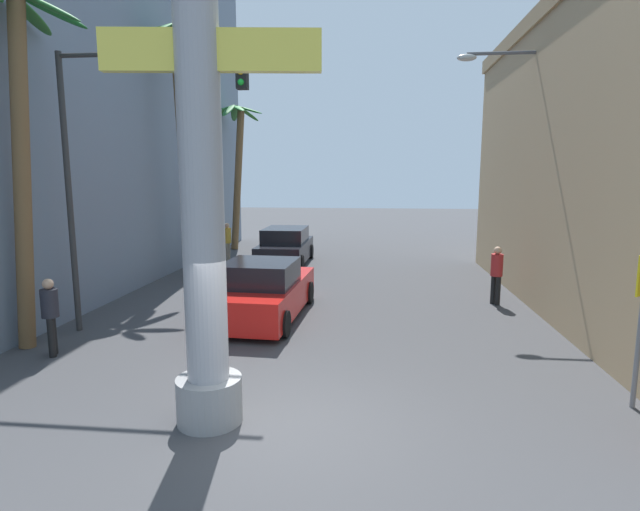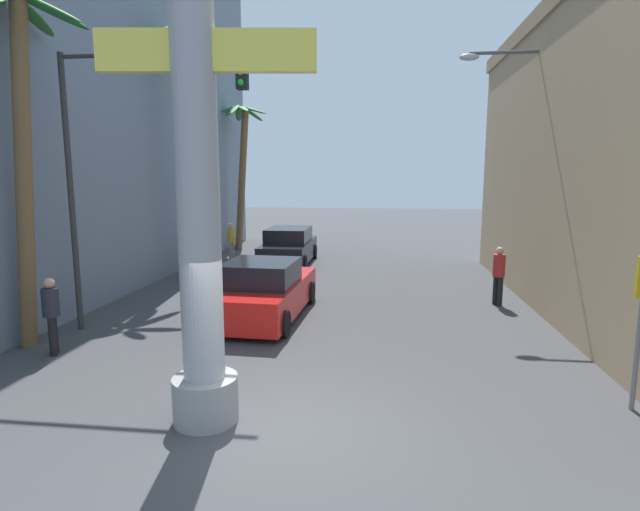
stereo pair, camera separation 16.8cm
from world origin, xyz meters
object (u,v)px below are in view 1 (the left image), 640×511
object	(u,v)px
pedestrian_mid_right	(497,271)
palm_tree_near_left	(16,117)
street_lamp	(522,152)
palm_tree_far_left	(237,157)
palm_tree_mid_left	(180,114)
pedestrian_far_left	(227,239)
traffic_light_mast	(125,141)
car_lead	(263,292)
neon_sign_pole	(197,46)
pedestrian_curb_left	(50,311)
car_far	(286,247)

from	to	relation	value
pedestrian_mid_right	palm_tree_near_left	bearing A→B (deg)	-156.46
street_lamp	pedestrian_mid_right	distance (m)	3.54
palm_tree_far_left	palm_tree_mid_left	bearing A→B (deg)	-89.08
palm_tree_far_left	street_lamp	bearing A→B (deg)	-41.17
pedestrian_far_left	traffic_light_mast	bearing A→B (deg)	-85.61
car_lead	palm_tree_near_left	size ratio (longest dim) A/B	0.62
street_lamp	palm_tree_far_left	xyz separation A→B (m)	(-11.23, 9.83, 0.30)
traffic_light_mast	pedestrian_far_left	size ratio (longest dim) A/B	3.84
neon_sign_pole	street_lamp	size ratio (longest dim) A/B	1.46
street_lamp	traffic_light_mast	bearing A→B (deg)	-156.58
palm_tree_far_left	pedestrian_mid_right	bearing A→B (deg)	-44.77
palm_tree_near_left	pedestrian_far_left	bearing A→B (deg)	85.25
palm_tree_near_left	palm_tree_mid_left	distance (m)	7.67
palm_tree_mid_left	pedestrian_mid_right	xyz separation A→B (m)	(10.43, -2.80, -4.88)
pedestrian_mid_right	pedestrian_curb_left	distance (m)	11.53
neon_sign_pole	car_lead	bearing A→B (deg)	94.38
car_lead	pedestrian_mid_right	world-z (taller)	pedestrian_mid_right
neon_sign_pole	pedestrian_mid_right	distance (m)	10.80
pedestrian_curb_left	car_lead	bearing A→B (deg)	41.05
traffic_light_mast	palm_tree_mid_left	size ratio (longest dim) A/B	0.73
neon_sign_pole	palm_tree_mid_left	world-z (taller)	neon_sign_pole
car_far	pedestrian_mid_right	world-z (taller)	pedestrian_mid_right
traffic_light_mast	palm_tree_mid_left	distance (m)	6.71
car_lead	pedestrian_far_left	xyz separation A→B (m)	(-3.58, 8.82, 0.28)
palm_tree_far_left	pedestrian_far_left	distance (m)	5.31
car_lead	palm_tree_near_left	xyz separation A→B (m)	(-4.54, -2.69, 4.22)
car_far	palm_tree_near_left	world-z (taller)	palm_tree_near_left
traffic_light_mast	palm_tree_mid_left	world-z (taller)	palm_tree_mid_left
pedestrian_mid_right	pedestrian_far_left	world-z (taller)	pedestrian_mid_right
pedestrian_mid_right	pedestrian_curb_left	bearing A→B (deg)	-152.26
car_far	palm_tree_near_left	size ratio (longest dim) A/B	0.61
neon_sign_pole	car_far	size ratio (longest dim) A/B	2.33
traffic_light_mast	pedestrian_far_left	bearing A→B (deg)	94.39
palm_tree_near_left	palm_tree_far_left	bearing A→B (deg)	88.35
car_lead	palm_tree_mid_left	bearing A→B (deg)	129.09
traffic_light_mast	palm_tree_far_left	xyz separation A→B (m)	(-1.31, 14.12, 0.20)
neon_sign_pole	palm_tree_far_left	size ratio (longest dim) A/B	1.46
car_lead	palm_tree_mid_left	xyz separation A→B (m)	(-3.98, 4.90, 5.18)
palm_tree_near_left	palm_tree_mid_left	world-z (taller)	palm_tree_mid_left
traffic_light_mast	palm_tree_mid_left	xyz separation A→B (m)	(-1.19, 6.46, 1.37)
car_lead	palm_tree_near_left	world-z (taller)	palm_tree_near_left
street_lamp	pedestrian_curb_left	world-z (taller)	street_lamp
street_lamp	palm_tree_far_left	size ratio (longest dim) A/B	1.00
car_far	pedestrian_mid_right	size ratio (longest dim) A/B	2.68
car_far	pedestrian_far_left	size ratio (longest dim) A/B	2.72
neon_sign_pole	palm_tree_mid_left	size ratio (longest dim) A/B	1.20
palm_tree_mid_left	pedestrian_curb_left	bearing A→B (deg)	-88.43
traffic_light_mast	car_far	size ratio (longest dim) A/B	1.41
neon_sign_pole	street_lamp	xyz separation A→B (m)	(6.70, 8.42, -1.05)
traffic_light_mast	car_lead	xyz separation A→B (m)	(2.79, 1.56, -3.81)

